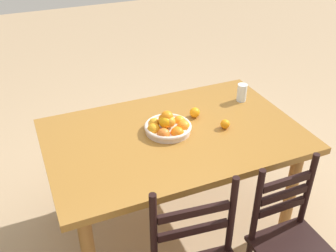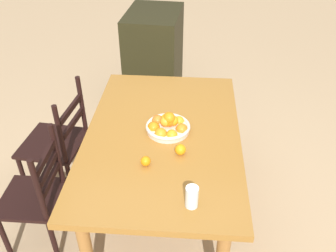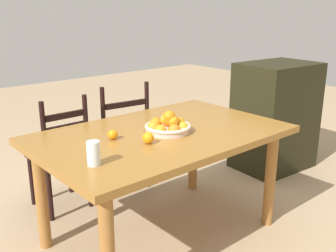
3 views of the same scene
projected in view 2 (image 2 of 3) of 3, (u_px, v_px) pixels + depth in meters
name	position (u px, v px, depth m)	size (l,w,h in m)	color
ground_plane	(164.00, 209.00, 2.88)	(12.00, 12.00, 0.00)	tan
dining_table	(163.00, 144.00, 2.49)	(1.60, 1.03, 0.76)	olive
chair_near_window	(37.00, 197.00, 2.40)	(0.39, 0.39, 0.91)	black
chair_by_cabinet	(58.00, 143.00, 2.84)	(0.50, 0.50, 0.94)	black
cabinet	(154.00, 59.00, 3.91)	(0.73, 0.53, 1.03)	black
fruit_bowl	(168.00, 125.00, 2.43)	(0.30, 0.30, 0.15)	beige
orange_loose_0	(146.00, 161.00, 2.16)	(0.06, 0.06, 0.06)	orange
orange_loose_1	(180.00, 150.00, 2.24)	(0.07, 0.07, 0.07)	orange
drinking_glass	(192.00, 197.00, 1.88)	(0.07, 0.07, 0.13)	silver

